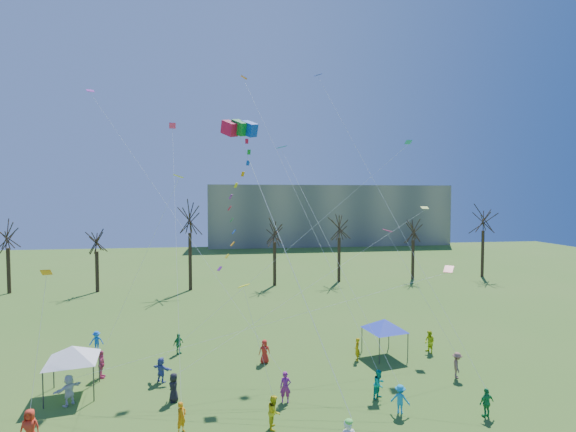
{
  "coord_description": "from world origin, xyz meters",
  "views": [
    {
      "loc": [
        -2.43,
        -18.76,
        12.15
      ],
      "look_at": [
        0.9,
        5.0,
        11.0
      ],
      "focal_mm": 25.0,
      "sensor_mm": 36.0,
      "label": 1
    }
  ],
  "objects": [
    {
      "name": "small_kites_aloft",
      "position": [
        1.06,
        11.12,
        13.25
      ],
      "size": [
        29.05,
        17.42,
        34.59
      ],
      "color": "orange",
      "rests_on": "ground"
    },
    {
      "name": "festival_crowd",
      "position": [
        -1.55,
        6.27,
        0.86
      ],
      "size": [
        26.75,
        13.54,
        1.85
      ],
      "color": "red",
      "rests_on": "ground"
    },
    {
      "name": "distant_building",
      "position": [
        22.0,
        82.0,
        7.5
      ],
      "size": [
        60.0,
        14.0,
        15.0
      ],
      "primitive_type": "cube",
      "color": "gray",
      "rests_on": "ground"
    },
    {
      "name": "canopy_tent_blue",
      "position": [
        9.05,
        10.04,
        2.41
      ],
      "size": [
        3.71,
        3.71,
        2.84
      ],
      "color": "#3F3F44",
      "rests_on": "ground"
    },
    {
      "name": "bare_tree_row",
      "position": [
        5.2,
        35.71,
        7.26
      ],
      "size": [
        71.09,
        9.13,
        11.67
      ],
      "color": "black",
      "rests_on": "ground"
    },
    {
      "name": "canopy_tent_white",
      "position": [
        -12.18,
        6.93,
        2.58
      ],
      "size": [
        3.98,
        3.98,
        3.04
      ],
      "color": "#3F3F44",
      "rests_on": "ground"
    },
    {
      "name": "big_box_kite",
      "position": [
        -1.92,
        6.0,
        11.6
      ],
      "size": [
        3.61,
        5.77,
        17.22
      ],
      "color": "red",
      "rests_on": "ground"
    }
  ]
}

